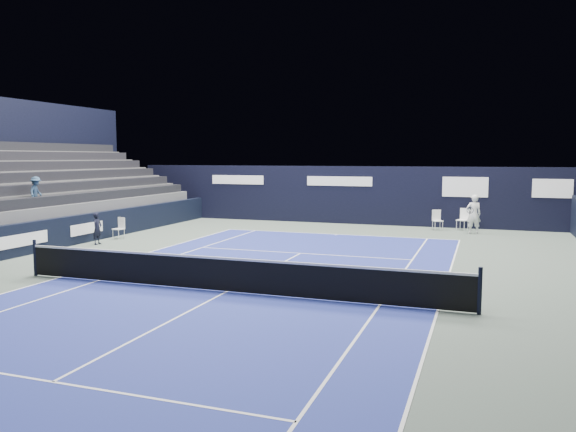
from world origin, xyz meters
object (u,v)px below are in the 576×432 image
object	(u,v)px
folding_chair_back_b	(463,218)
tennis_net	(226,273)
folding_chair_back_a	(437,216)
line_judge_chair	(120,227)
tennis_player	(474,214)

from	to	relation	value
folding_chair_back_b	tennis_net	bearing A→B (deg)	-84.56
folding_chair_back_a	tennis_net	world-z (taller)	tennis_net
folding_chair_back_a	line_judge_chair	world-z (taller)	folding_chair_back_a
folding_chair_back_b	tennis_player	xyz separation A→B (m)	(0.49, -1.23, 0.31)
folding_chair_back_a	folding_chair_back_b	size ratio (longest dim) A/B	0.93
line_judge_chair	tennis_net	bearing A→B (deg)	-29.31
line_judge_chair	tennis_net	world-z (taller)	tennis_net
line_judge_chair	folding_chair_back_b	bearing A→B (deg)	40.67
folding_chair_back_b	tennis_player	world-z (taller)	tennis_player
tennis_net	tennis_player	size ratio (longest dim) A/B	6.98
tennis_net	line_judge_chair	bearing A→B (deg)	139.59
folding_chair_back_b	tennis_net	size ratio (longest dim) A/B	0.08
tennis_net	folding_chair_back_b	bearing A→B (deg)	70.55
tennis_player	folding_chair_back_a	bearing A→B (deg)	153.87
line_judge_chair	tennis_player	distance (m)	16.26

